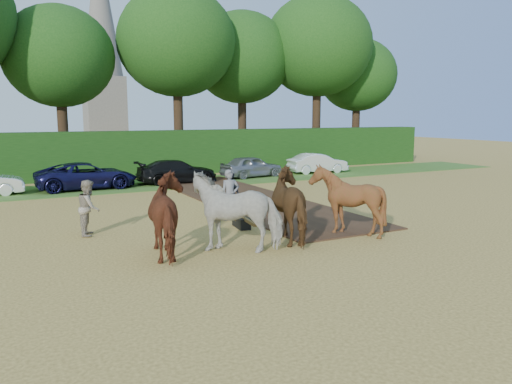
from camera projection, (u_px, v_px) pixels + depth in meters
The scene contains 10 objects.
ground at pixel (297, 232), 17.44m from camera, with size 120.00×120.00×0.00m, color gold.
earth_strip at pixel (247, 198), 24.26m from camera, with size 4.50×17.00×0.05m, color #472D1C.
grass_verge at pixel (172, 183), 29.73m from camera, with size 50.00×5.00×0.03m, color #38601E.
hedgerow at pixel (151, 153), 33.45m from camera, with size 46.00×1.60×3.00m, color #14380F.
spectator_near at pixel (89, 208), 16.89m from camera, with size 0.92×0.72×1.90m, color #BAAF92.
spectator_far at pixel (231, 194), 19.95m from camera, with size 1.06×0.44×1.82m, color #292D37.
plough_team at pixel (266, 207), 15.76m from camera, with size 7.99×5.57×2.37m.
parked_cars at pixel (136, 173), 28.77m from camera, with size 30.08×2.96×1.49m.
treeline at pixel (110, 43), 34.33m from camera, with size 48.70×10.60×14.21m.
church at pixel (102, 40), 65.42m from camera, with size 5.20×5.20×27.00m.
Camera 1 is at (-9.08, -14.46, 4.07)m, focal length 35.00 mm.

